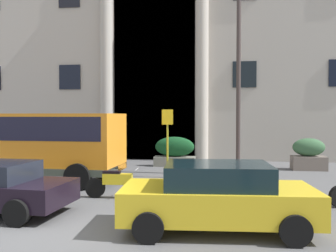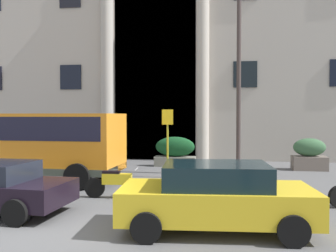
{
  "view_description": "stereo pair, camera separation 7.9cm",
  "coord_description": "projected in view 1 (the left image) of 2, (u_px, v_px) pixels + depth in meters",
  "views": [
    {
      "loc": [
        3.63,
        -7.18,
        2.48
      ],
      "look_at": [
        1.68,
        6.59,
        2.09
      ],
      "focal_mm": 38.9,
      "sensor_mm": 36.0,
      "label": 1
    },
    {
      "loc": [
        3.71,
        -7.17,
        2.48
      ],
      "look_at": [
        1.68,
        6.59,
        2.09
      ],
      "focal_mm": 38.9,
      "sensor_mm": 36.0,
      "label": 2
    }
  ],
  "objects": [
    {
      "name": "scooter_by_planter",
      "position": [
        116.0,
        183.0,
        10.92
      ],
      "size": [
        1.98,
        0.55,
        0.89
      ],
      "rotation": [
        0.0,
        0.0,
        0.05
      ],
      "color": "black",
      "rests_on": "ground_plane"
    },
    {
      "name": "lamppost_plaza_centre",
      "position": [
        239.0,
        64.0,
        14.91
      ],
      "size": [
        0.4,
        0.4,
        7.98
      ],
      "color": "#3D3230",
      "rests_on": "ground_plane"
    },
    {
      "name": "ground_plane",
      "position": [
        46.0,
        236.0,
        7.69
      ],
      "size": [
        80.0,
        64.0,
        0.12
      ],
      "primitive_type": "cube",
      "color": "#555556"
    },
    {
      "name": "bus_stop_sign",
      "position": [
        167.0,
        136.0,
        14.48
      ],
      "size": [
        0.44,
        0.08,
        2.73
      ],
      "color": "#9F9C20",
      "rests_on": "ground_plane"
    },
    {
      "name": "orange_minibus",
      "position": [
        30.0,
        141.0,
        13.55
      ],
      "size": [
        6.86,
        2.73,
        2.56
      ],
      "rotation": [
        0.0,
        0.0,
        -0.03
      ],
      "color": "orange",
      "rests_on": "ground_plane"
    },
    {
      "name": "parked_estate_mid",
      "position": [
        218.0,
        196.0,
        7.85
      ],
      "size": [
        4.22,
        2.28,
        1.45
      ],
      "rotation": [
        0.0,
        0.0,
        0.07
      ],
      "color": "gold",
      "rests_on": "ground_plane"
    },
    {
      "name": "hedge_planter_east",
      "position": [
        309.0,
        155.0,
        16.6
      ],
      "size": [
        1.5,
        0.85,
        1.45
      ],
      "color": "#70645B",
      "rests_on": "ground_plane"
    },
    {
      "name": "hedge_planter_far_west",
      "position": [
        175.0,
        152.0,
        17.81
      ],
      "size": [
        2.0,
        0.71,
        1.45
      ],
      "color": "gray",
      "rests_on": "ground_plane"
    }
  ]
}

